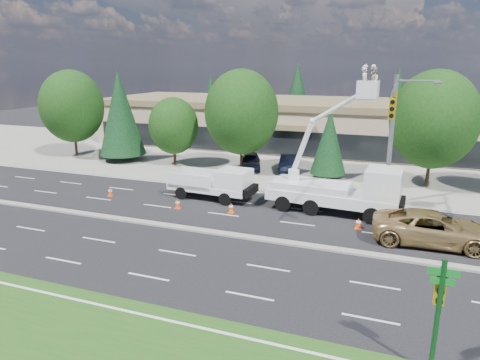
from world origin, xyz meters
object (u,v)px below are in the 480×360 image
at_px(signal_mast, 392,123).
at_px(minivan, 434,228).
at_px(bucket_truck, 343,184).
at_px(utility_pickup, 216,186).
at_px(street_sign_pole, 439,305).

relative_size(signal_mast, minivan, 1.57).
bearing_deg(minivan, bucket_truck, 56.47).
height_order(signal_mast, bucket_truck, bucket_truck).
bearing_deg(bucket_truck, utility_pickup, -175.88).
height_order(street_sign_pole, minivan, street_sign_pole).
xyz_separation_m(signal_mast, minivan, (2.68, -4.24, -5.16)).
distance_m(street_sign_pole, utility_pickup, 20.14).
height_order(signal_mast, street_sign_pole, signal_mast).
distance_m(signal_mast, bucket_truck, 4.95).
xyz_separation_m(utility_pickup, bucket_truck, (9.13, -0.02, 1.04)).
bearing_deg(minivan, street_sign_pole, 174.67).
distance_m(signal_mast, utility_pickup, 12.92).
relative_size(street_sign_pole, utility_pickup, 0.64).
distance_m(signal_mast, minivan, 7.20).
distance_m(utility_pickup, bucket_truck, 9.19).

